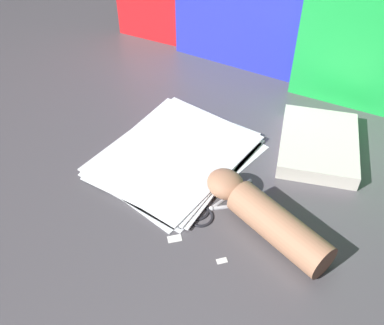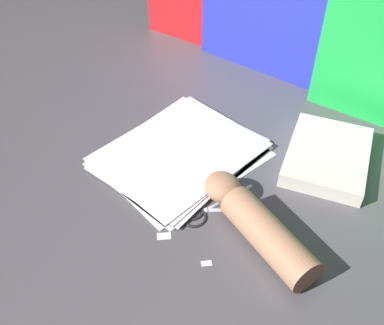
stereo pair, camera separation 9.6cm
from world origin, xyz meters
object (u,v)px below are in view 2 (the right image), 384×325
at_px(paper_stack, 180,154).
at_px(hand_forearm, 257,224).
at_px(book_closed, 327,156).
at_px(scissors, 205,210).

bearing_deg(paper_stack, hand_forearm, -12.59).
distance_m(book_closed, scissors, 0.32).
height_order(book_closed, scissors, book_closed).
relative_size(paper_stack, scissors, 2.02).
xyz_separation_m(scissors, hand_forearm, (0.12, 0.02, 0.03)).
height_order(book_closed, hand_forearm, hand_forearm).
xyz_separation_m(paper_stack, book_closed, (0.26, 0.22, 0.01)).
distance_m(paper_stack, scissors, 0.18).
bearing_deg(hand_forearm, paper_stack, 167.41).
height_order(paper_stack, hand_forearm, hand_forearm).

